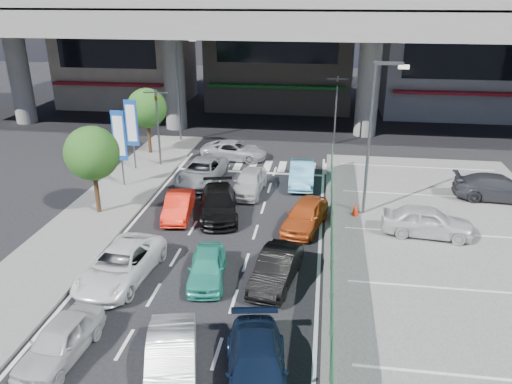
# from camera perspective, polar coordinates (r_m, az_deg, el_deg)

# --- Properties ---
(ground) EXTENTS (120.00, 120.00, 0.00)m
(ground) POSITION_cam_1_polar(r_m,az_deg,el_deg) (22.48, -5.23, -7.73)
(ground) COLOR black
(ground) RESTS_ON ground
(parking_lot) EXTENTS (12.00, 28.00, 0.06)m
(parking_lot) POSITION_cam_1_polar(r_m,az_deg,el_deg) (24.52, 22.04, -6.63)
(parking_lot) COLOR #575754
(parking_lot) RESTS_ON ground
(sidewalk_left) EXTENTS (4.00, 30.00, 0.12)m
(sidewalk_left) POSITION_cam_1_polar(r_m,az_deg,el_deg) (28.05, -17.44, -2.26)
(sidewalk_left) COLOR #575754
(sidewalk_left) RESTS_ON ground
(fence_run) EXTENTS (0.16, 22.00, 1.80)m
(fence_run) POSITION_cam_1_polar(r_m,az_deg,el_deg) (22.43, 8.65, -5.36)
(fence_run) COLOR #205E35
(fence_run) RESTS_ON ground
(expressway) EXTENTS (64.00, 14.00, 10.75)m
(expressway) POSITION_cam_1_polar(r_m,az_deg,el_deg) (41.28, 1.54, 18.79)
(expressway) COLOR slate
(expressway) RESTS_ON ground
(building_west) EXTENTS (12.00, 10.90, 13.00)m
(building_west) POSITION_cam_1_polar(r_m,az_deg,el_deg) (55.16, -14.68, 16.60)
(building_west) COLOR gray
(building_west) RESTS_ON ground
(building_center) EXTENTS (14.00, 10.90, 15.00)m
(building_center) POSITION_cam_1_polar(r_m,az_deg,el_deg) (52.25, 2.99, 18.07)
(building_center) COLOR gray
(building_center) RESTS_ON ground
(building_east) EXTENTS (12.00, 10.90, 12.00)m
(building_east) POSITION_cam_1_polar(r_m,az_deg,el_deg) (52.39, 21.19, 15.05)
(building_east) COLOR gray
(building_east) RESTS_ON ground
(traffic_light_left) EXTENTS (1.60, 1.24, 5.20)m
(traffic_light_left) POSITION_cam_1_polar(r_m,az_deg,el_deg) (33.59, -11.28, 9.29)
(traffic_light_left) COLOR #595B60
(traffic_light_left) RESTS_ON ground
(traffic_light_right) EXTENTS (1.60, 1.24, 5.20)m
(traffic_light_right) POSITION_cam_1_polar(r_m,az_deg,el_deg) (38.62, 9.23, 11.07)
(traffic_light_right) COLOR #595B60
(traffic_light_right) RESTS_ON ground
(street_lamp_right) EXTENTS (1.65, 0.22, 8.00)m
(street_lamp_right) POSITION_cam_1_polar(r_m,az_deg,el_deg) (25.86, 13.33, 7.23)
(street_lamp_right) COLOR #595B60
(street_lamp_right) RESTS_ON ground
(street_lamp_left) EXTENTS (1.65, 0.22, 8.00)m
(street_lamp_left) POSITION_cam_1_polar(r_m,az_deg,el_deg) (39.08, -8.70, 12.47)
(street_lamp_left) COLOR #595B60
(street_lamp_left) RESTS_ON ground
(signboard_near) EXTENTS (0.80, 0.14, 4.70)m
(signboard_near) POSITION_cam_1_polar(r_m,az_deg,el_deg) (30.54, -15.34, 5.97)
(signboard_near) COLOR #595B60
(signboard_near) RESTS_ON ground
(signboard_far) EXTENTS (0.80, 0.14, 4.70)m
(signboard_far) POSITION_cam_1_polar(r_m,az_deg,el_deg) (33.37, -14.02, 7.43)
(signboard_far) COLOR #595B60
(signboard_far) RESTS_ON ground
(tree_near) EXTENTS (2.80, 2.80, 4.80)m
(tree_near) POSITION_cam_1_polar(r_m,az_deg,el_deg) (26.91, -18.24, 4.21)
(tree_near) COLOR #382314
(tree_near) RESTS_ON ground
(tree_far) EXTENTS (2.80, 2.80, 4.80)m
(tree_far) POSITION_cam_1_polar(r_m,az_deg,el_deg) (36.54, -12.37, 9.34)
(tree_far) COLOR #382314
(tree_far) RESTS_ON ground
(van_white_back_left) EXTENTS (1.82, 3.84, 1.27)m
(van_white_back_left) POSITION_cam_1_polar(r_m,az_deg,el_deg) (17.96, -21.48, -15.55)
(van_white_back_left) COLOR silver
(van_white_back_left) RESTS_ON ground
(hatch_white_back_mid) EXTENTS (2.47, 4.42, 1.38)m
(hatch_white_back_mid) POSITION_cam_1_polar(r_m,az_deg,el_deg) (16.18, -9.64, -18.57)
(hatch_white_back_mid) COLOR silver
(hatch_white_back_mid) RESTS_ON ground
(minivan_navy_back) EXTENTS (2.64, 4.84, 1.33)m
(minivan_navy_back) POSITION_cam_1_polar(r_m,az_deg,el_deg) (15.78, 0.09, -19.55)
(minivan_navy_back) COLOR black
(minivan_navy_back) RESTS_ON ground
(sedan_white_mid_left) EXTENTS (2.73, 5.15, 1.38)m
(sedan_white_mid_left) POSITION_cam_1_polar(r_m,az_deg,el_deg) (21.40, -15.23, -8.01)
(sedan_white_mid_left) COLOR white
(sedan_white_mid_left) RESTS_ON ground
(taxi_teal_mid) EXTENTS (1.94, 3.77, 1.23)m
(taxi_teal_mid) POSITION_cam_1_polar(r_m,az_deg,el_deg) (20.76, -5.63, -8.52)
(taxi_teal_mid) COLOR teal
(taxi_teal_mid) RESTS_ON ground
(hatch_black_mid_right) EXTENTS (2.06, 4.20, 1.33)m
(hatch_black_mid_right) POSITION_cam_1_polar(r_m,az_deg,el_deg) (20.47, 2.35, -8.73)
(hatch_black_mid_right) COLOR black
(hatch_black_mid_right) RESTS_ON ground
(taxi_orange_left) EXTENTS (1.76, 3.86, 1.23)m
(taxi_orange_left) POSITION_cam_1_polar(r_m,az_deg,el_deg) (26.52, -8.84, -1.58)
(taxi_orange_left) COLOR red
(taxi_orange_left) RESTS_ON ground
(sedan_black_mid) EXTENTS (2.94, 5.07, 1.38)m
(sedan_black_mid) POSITION_cam_1_polar(r_m,az_deg,el_deg) (26.35, -4.31, -1.34)
(sedan_black_mid) COLOR black
(sedan_black_mid) RESTS_ON ground
(taxi_orange_right) EXTENTS (2.56, 4.32, 1.38)m
(taxi_orange_right) POSITION_cam_1_polar(r_m,az_deg,el_deg) (25.09, 5.63, -2.64)
(taxi_orange_right) COLOR #C04A19
(taxi_orange_right) RESTS_ON ground
(wagon_silver_front_left) EXTENTS (2.70, 5.14, 1.38)m
(wagon_silver_front_left) POSITION_cam_1_polar(r_m,az_deg,el_deg) (31.12, -6.20, 2.34)
(wagon_silver_front_left) COLOR gray
(wagon_silver_front_left) RESTS_ON ground
(sedan_white_front_mid) EXTENTS (1.86, 4.14, 1.38)m
(sedan_white_front_mid) POSITION_cam_1_polar(r_m,az_deg,el_deg) (29.24, -0.79, 1.15)
(sedan_white_front_mid) COLOR silver
(sedan_white_front_mid) RESTS_ON ground
(kei_truck_front_right) EXTENTS (1.58, 4.23, 1.38)m
(kei_truck_front_right) POSITION_cam_1_polar(r_m,az_deg,el_deg) (30.70, 5.26, 2.10)
(kei_truck_front_right) COLOR #5DADD5
(kei_truck_front_right) RESTS_ON ground
(crossing_wagon_silver) EXTENTS (4.76, 2.48, 1.28)m
(crossing_wagon_silver) POSITION_cam_1_polar(r_m,az_deg,el_deg) (35.30, -2.49, 4.77)
(crossing_wagon_silver) COLOR #A9AAB0
(crossing_wagon_silver) RESTS_ON ground
(parked_sedan_white) EXTENTS (4.46, 2.17, 1.47)m
(parked_sedan_white) POSITION_cam_1_polar(r_m,az_deg,el_deg) (25.46, 19.00, -3.18)
(parked_sedan_white) COLOR silver
(parked_sedan_white) RESTS_ON parking_lot
(parked_sedan_dgrey) EXTENTS (5.00, 2.30, 1.42)m
(parked_sedan_dgrey) POSITION_cam_1_polar(r_m,az_deg,el_deg) (31.35, 25.97, 0.45)
(parked_sedan_dgrey) COLOR #34353A
(parked_sedan_dgrey) RESTS_ON parking_lot
(traffic_cone) EXTENTS (0.48, 0.48, 0.72)m
(traffic_cone) POSITION_cam_1_polar(r_m,az_deg,el_deg) (26.85, 11.28, -1.91)
(traffic_cone) COLOR red
(traffic_cone) RESTS_ON parking_lot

